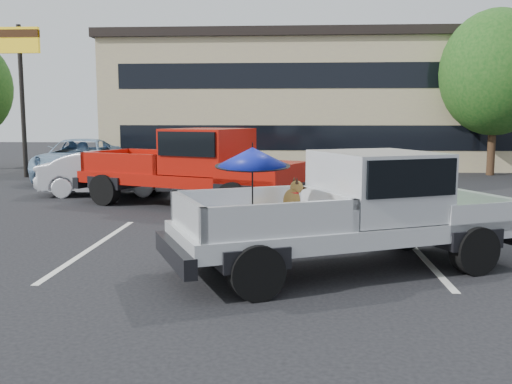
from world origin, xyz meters
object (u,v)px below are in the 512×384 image
at_px(silver_pickup, 363,204).
at_px(red_pickup, 202,164).
at_px(motel_sign, 20,60).
at_px(blue_suv, 80,159).
at_px(silver_sedan, 107,173).
at_px(tree_right, 495,73).
at_px(tree_back, 388,80).

distance_m(silver_pickup, red_pickup, 7.14).
bearing_deg(red_pickup, motel_sign, 162.62).
height_order(red_pickup, blue_suv, red_pickup).
bearing_deg(silver_sedan, blue_suv, 21.90).
relative_size(tree_right, silver_sedan, 1.66).
bearing_deg(tree_back, motel_sign, -147.99).
height_order(tree_right, tree_back, tree_back).
xyz_separation_m(motel_sign, tree_back, (16.00, 10.00, -0.24)).
bearing_deg(silver_pickup, silver_sedan, 106.01).
xyz_separation_m(red_pickup, silver_sedan, (-3.31, 2.05, -0.48)).
relative_size(motel_sign, silver_pickup, 1.00).
relative_size(tree_right, blue_suv, 1.20).
bearing_deg(red_pickup, tree_back, 88.56).
distance_m(silver_pickup, silver_sedan, 10.74).
bearing_deg(silver_sedan, motel_sign, 36.91).
distance_m(tree_right, blue_suv, 17.07).
bearing_deg(tree_right, silver_pickup, -115.16).
relative_size(motel_sign, tree_right, 0.88).
bearing_deg(motel_sign, tree_right, 6.01).
bearing_deg(silver_sedan, tree_right, -71.69).
xyz_separation_m(motel_sign, tree_right, (19.00, 2.00, -0.44)).
height_order(motel_sign, silver_sedan, motel_sign).
bearing_deg(tree_right, tree_back, 110.56).
bearing_deg(red_pickup, silver_sedan, 171.06).
height_order(tree_back, red_pickup, tree_back).
distance_m(tree_back, silver_sedan, 18.96).
distance_m(tree_back, blue_suv, 17.59).
xyz_separation_m(motel_sign, red_pickup, (8.29, -7.03, -3.50)).
xyz_separation_m(tree_back, silver_pickup, (-4.15, -23.22, -3.36)).
distance_m(motel_sign, red_pickup, 11.42).
bearing_deg(motel_sign, tree_back, 32.01).
bearing_deg(tree_right, motel_sign, -173.99).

